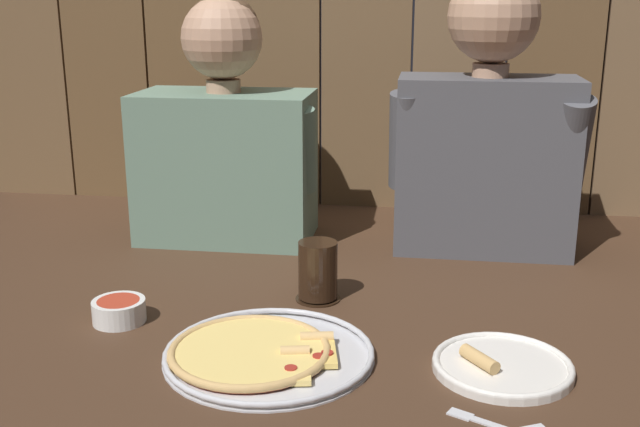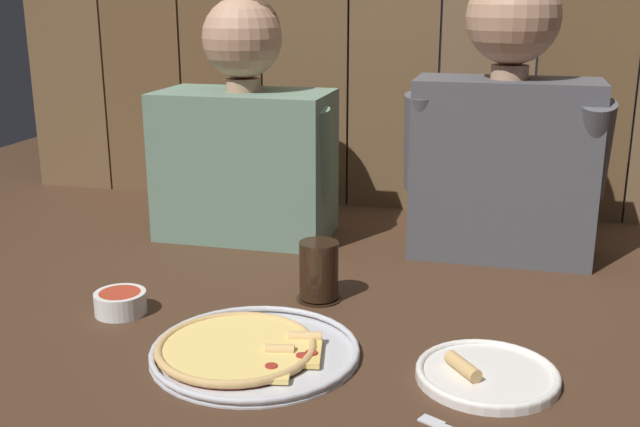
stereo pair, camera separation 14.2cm
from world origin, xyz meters
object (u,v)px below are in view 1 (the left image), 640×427
(diner_left, at_px, (225,135))
(diner_right, at_px, (488,119))
(drinking_glass, at_px, (318,271))
(dinner_plate, at_px, (502,365))
(pizza_tray, at_px, (262,352))
(dipping_bowl, at_px, (119,310))

(diner_left, height_order, diner_right, diner_right)
(drinking_glass, xyz_separation_m, diner_right, (0.33, 0.36, 0.25))
(dinner_plate, distance_m, diner_right, 0.68)
(drinking_glass, relative_size, diner_left, 0.20)
(pizza_tray, height_order, diner_left, diner_left)
(diner_left, relative_size, diner_right, 0.91)
(drinking_glass, bearing_deg, dipping_bowl, -155.61)
(dinner_plate, xyz_separation_m, dipping_bowl, (-0.67, 0.09, 0.01))
(pizza_tray, relative_size, drinking_glass, 2.95)
(dipping_bowl, bearing_deg, dinner_plate, -7.84)
(pizza_tray, distance_m, dipping_bowl, 0.31)
(pizza_tray, bearing_deg, diner_right, 58.16)
(dipping_bowl, distance_m, diner_right, 0.90)
(drinking_glass, bearing_deg, pizza_tray, -101.95)
(dinner_plate, distance_m, diner_left, 0.89)
(diner_right, bearing_deg, dipping_bowl, -142.45)
(pizza_tray, relative_size, diner_right, 0.55)
(dinner_plate, height_order, drinking_glass, drinking_glass)
(pizza_tray, height_order, dipping_bowl, dipping_bowl)
(dipping_bowl, bearing_deg, diner_left, 82.59)
(diner_left, bearing_deg, pizza_tray, -70.47)
(diner_left, bearing_deg, dipping_bowl, -97.41)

